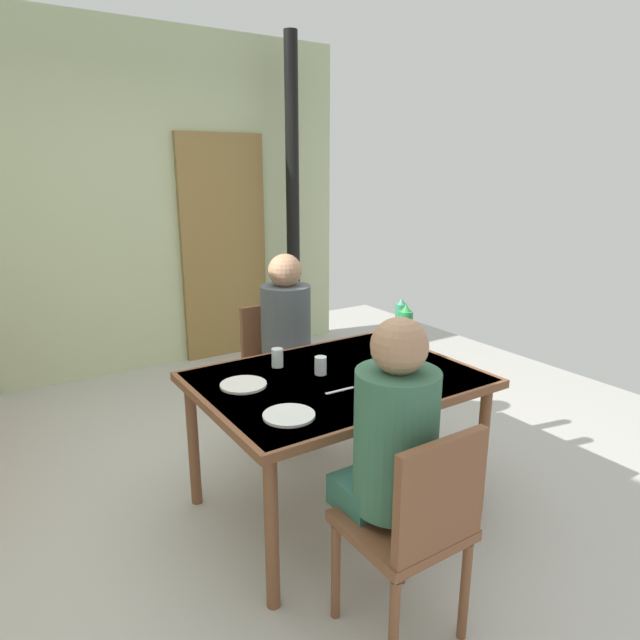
% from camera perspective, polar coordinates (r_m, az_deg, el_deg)
% --- Properties ---
extents(ground_plane, '(6.35, 6.35, 0.00)m').
position_cam_1_polar(ground_plane, '(3.03, -6.89, -18.74)').
color(ground_plane, '#B7B5AE').
extents(wall_back, '(4.16, 0.10, 2.82)m').
position_cam_1_polar(wall_back, '(4.84, -20.64, 11.07)').
color(wall_back, '#B8C397').
rests_on(wall_back, ground_plane).
extents(door_wooden, '(0.80, 0.05, 2.00)m').
position_cam_1_polar(door_wooden, '(5.09, -9.91, 7.34)').
color(door_wooden, olive).
rests_on(door_wooden, ground_plane).
extents(stove_pipe_column, '(0.12, 0.12, 2.82)m').
position_cam_1_polar(stove_pipe_column, '(5.06, -2.85, 12.16)').
color(stove_pipe_column, black).
rests_on(stove_pipe_column, ground_plane).
extents(dining_table, '(1.33, 0.99, 0.72)m').
position_cam_1_polar(dining_table, '(2.72, 1.74, -7.19)').
color(dining_table, brown).
rests_on(dining_table, ground_plane).
extents(chair_near_diner, '(0.40, 0.40, 0.87)m').
position_cam_1_polar(chair_near_diner, '(2.08, 9.90, -20.15)').
color(chair_near_diner, brown).
rests_on(chair_near_diner, ground_plane).
extents(chair_far_diner, '(0.40, 0.40, 0.87)m').
position_cam_1_polar(chair_far_diner, '(3.51, -4.47, -4.61)').
color(chair_far_diner, brown).
rests_on(chair_far_diner, ground_plane).
extents(person_near_diner, '(0.30, 0.37, 0.77)m').
position_cam_1_polar(person_near_diner, '(2.02, 7.60, -11.78)').
color(person_near_diner, '#306253').
rests_on(person_near_diner, ground_plane).
extents(person_far_diner, '(0.30, 0.37, 0.77)m').
position_cam_1_polar(person_far_diner, '(3.31, -3.44, -0.67)').
color(person_far_diner, '#4B565C').
rests_on(person_far_diner, ground_plane).
extents(water_bottle_green_near, '(0.08, 0.08, 0.30)m').
position_cam_1_polar(water_bottle_green_near, '(2.89, 8.80, -1.52)').
color(water_bottle_green_near, '#27874A').
rests_on(water_bottle_green_near, dining_table).
extents(water_bottle_green_far, '(0.07, 0.07, 0.27)m').
position_cam_1_polar(water_bottle_green_far, '(3.16, 8.39, -0.30)').
color(water_bottle_green_far, '#358D67').
rests_on(water_bottle_green_far, dining_table).
extents(serving_bowl_center, '(0.17, 0.17, 0.05)m').
position_cam_1_polar(serving_bowl_center, '(2.65, 10.05, -5.82)').
color(serving_bowl_center, silver).
rests_on(serving_bowl_center, dining_table).
extents(dinner_plate_near_left, '(0.22, 0.22, 0.01)m').
position_cam_1_polar(dinner_plate_near_left, '(2.60, -7.96, -6.66)').
color(dinner_plate_near_left, white).
rests_on(dinner_plate_near_left, dining_table).
extents(dinner_plate_near_right, '(0.22, 0.22, 0.01)m').
position_cam_1_polar(dinner_plate_near_right, '(2.28, -3.25, -9.85)').
color(dinner_plate_near_right, white).
rests_on(dinner_plate_near_right, dining_table).
extents(drinking_glass_by_near_diner, '(0.06, 0.06, 0.09)m').
position_cam_1_polar(drinking_glass_by_near_diner, '(2.70, 0.06, -4.75)').
color(drinking_glass_by_near_diner, silver).
rests_on(drinking_glass_by_near_diner, dining_table).
extents(drinking_glass_by_far_diner, '(0.06, 0.06, 0.10)m').
position_cam_1_polar(drinking_glass_by_far_diner, '(2.81, -4.45, -3.92)').
color(drinking_glass_by_far_diner, silver).
rests_on(drinking_glass_by_far_diner, dining_table).
extents(cutlery_knife_near, '(0.15, 0.02, 0.00)m').
position_cam_1_polar(cutlery_knife_near, '(2.52, 2.07, -7.33)').
color(cutlery_knife_near, silver).
rests_on(cutlery_knife_near, dining_table).
extents(cutlery_fork_near, '(0.06, 0.15, 0.00)m').
position_cam_1_polar(cutlery_fork_near, '(2.65, 5.23, -6.21)').
color(cutlery_fork_near, silver).
rests_on(cutlery_fork_near, dining_table).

